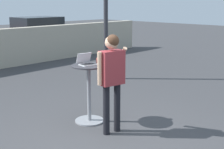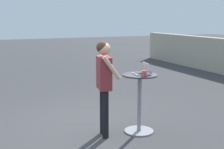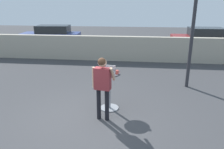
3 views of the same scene
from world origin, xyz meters
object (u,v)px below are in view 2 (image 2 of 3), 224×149
at_px(cafe_table, 139,100).
at_px(standing_person, 104,77).
at_px(coffee_mug, 144,74).
at_px(laptop, 143,72).

relative_size(cafe_table, standing_person, 0.64).
distance_m(coffee_mug, standing_person, 0.69).
bearing_deg(laptop, standing_person, -97.62).
xyz_separation_m(laptop, standing_person, (-0.09, -0.71, -0.05)).
xyz_separation_m(cafe_table, coffee_mug, (0.22, -0.03, 0.53)).
bearing_deg(cafe_table, standing_person, -97.61).
bearing_deg(coffee_mug, standing_person, -116.51).
height_order(cafe_table, coffee_mug, coffee_mug).
distance_m(laptop, standing_person, 0.71).
height_order(laptop, standing_person, standing_person).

